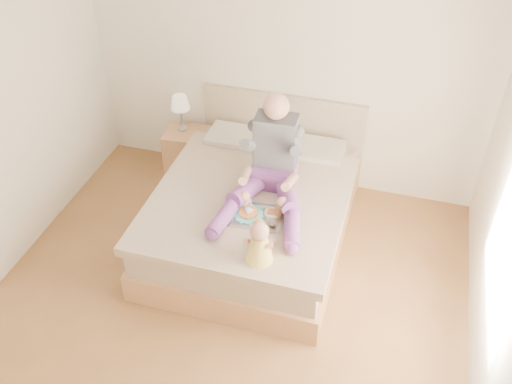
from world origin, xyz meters
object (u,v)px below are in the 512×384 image
(adult, at_px, (271,167))
(bed, at_px, (256,209))
(baby, at_px, (260,244))
(nightstand, at_px, (187,152))
(tray, at_px, (258,215))

(adult, bearing_deg, bed, 156.56)
(baby, bearing_deg, nightstand, 130.80)
(bed, relative_size, nightstand, 4.16)
(bed, height_order, nightstand, bed)
(bed, distance_m, nightstand, 1.25)
(nightstand, bearing_deg, bed, -41.28)
(bed, height_order, adult, adult)
(bed, relative_size, adult, 1.95)
(nightstand, xyz_separation_m, tray, (1.15, -1.18, 0.37))
(nightstand, bearing_deg, baby, -56.00)
(tray, xyz_separation_m, baby, (0.15, -0.47, 0.12))
(adult, xyz_separation_m, tray, (-0.01, -0.37, -0.24))
(bed, bearing_deg, tray, -70.56)
(bed, distance_m, tray, 0.55)
(bed, bearing_deg, baby, -71.54)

